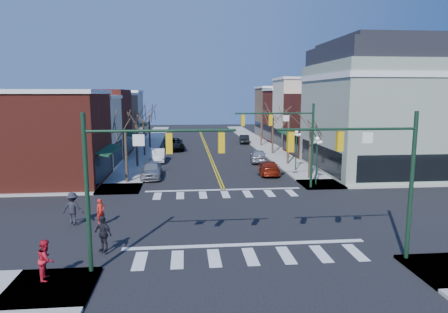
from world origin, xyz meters
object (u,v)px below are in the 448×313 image
object	(u,v)px
car_left_mid	(158,155)
lamppost_midblock	(296,143)
car_right_near	(269,168)
car_right_mid	(258,156)
pedestrian_dark_a	(103,233)
pedestrian_dark_b	(73,208)
pedestrian_red_a	(101,211)
pedestrian_red_b	(46,259)
car_left_far	(174,144)
lamppost_corner	(317,152)
car_right_far	(244,139)
victorian_corner	(378,107)
car_left_near	(152,170)

from	to	relation	value
car_left_mid	lamppost_midblock	bearing A→B (deg)	-28.17
lamppost_midblock	car_right_near	distance (m)	4.02
car_right_mid	pedestrian_dark_a	xyz separation A→B (m)	(-12.67, -26.03, 0.31)
pedestrian_dark_b	pedestrian_red_a	bearing A→B (deg)	-179.25
car_right_mid	pedestrian_dark_b	distance (m)	26.36
lamppost_midblock	pedestrian_red_b	xyz separation A→B (m)	(-17.29, -23.02, -1.94)
car_left_far	pedestrian_dark_a	distance (m)	37.54
lamppost_corner	lamppost_midblock	world-z (taller)	same
car_right_far	pedestrian_dark_b	bearing A→B (deg)	73.13
car_right_near	pedestrian_red_a	size ratio (longest dim) A/B	3.06
victorian_corner	pedestrian_red_a	bearing A→B (deg)	-148.56
car_left_mid	pedestrian_red_a	bearing A→B (deg)	-95.99
car_left_mid	car_left_far	bearing A→B (deg)	79.59
car_right_mid	lamppost_corner	bearing A→B (deg)	110.77
car_left_far	pedestrian_red_b	size ratio (longest dim) A/B	3.49
lamppost_corner	pedestrian_dark_a	size ratio (longest dim) A/B	2.35
pedestrian_dark_b	car_left_near	bearing A→B (deg)	-98.49
lamppost_midblock	car_right_mid	size ratio (longest dim) A/B	0.96
lamppost_midblock	car_left_far	world-z (taller)	lamppost_midblock
pedestrian_dark_b	lamppost_corner	bearing A→B (deg)	-147.30
car_right_near	car_left_near	bearing A→B (deg)	10.54
car_right_far	pedestrian_red_b	world-z (taller)	pedestrian_red_b
car_left_near	car_left_mid	size ratio (longest dim) A/B	1.01
lamppost_midblock	car_right_mid	distance (m)	6.90
car_right_far	pedestrian_red_a	xyz separation A→B (m)	(-14.72, -39.87, 0.21)
car_left_mid	car_right_mid	distance (m)	11.87
lamppost_corner	pedestrian_dark_b	bearing A→B (deg)	-153.66
lamppost_corner	pedestrian_dark_a	bearing A→B (deg)	-138.66
victorian_corner	lamppost_midblock	xyz separation A→B (m)	(-8.30, 0.50, -3.70)
car_left_near	pedestrian_dark_b	xyz separation A→B (m)	(-3.61, -13.62, 0.32)
car_right_far	pedestrian_red_a	world-z (taller)	pedestrian_red_a
lamppost_midblock	car_right_far	distance (m)	24.36
car_left_far	pedestrian_red_b	xyz separation A→B (m)	(-4.29, -40.35, 0.18)
car_left_far	car_right_near	bearing A→B (deg)	-65.16
car_right_near	pedestrian_red_a	world-z (taller)	pedestrian_red_a
car_right_near	pedestrian_dark_a	xyz separation A→B (m)	(-12.44, -18.87, 0.39)
car_left_near	car_right_near	distance (m)	11.54
victorian_corner	lamppost_midblock	size ratio (longest dim) A/B	3.29
victorian_corner	car_left_near	xyz separation A→B (m)	(-22.89, -1.39, -5.86)
car_left_mid	car_right_mid	world-z (taller)	car_left_mid
victorian_corner	pedestrian_dark_b	xyz separation A→B (m)	(-26.50, -15.01, -5.54)
victorian_corner	car_right_mid	world-z (taller)	victorian_corner
car_left_mid	pedestrian_dark_a	distance (m)	27.57
lamppost_midblock	car_left_mid	bearing A→B (deg)	153.06
victorian_corner	car_left_far	xyz separation A→B (m)	(-21.30, 17.82, -5.81)
lamppost_corner	lamppost_midblock	xyz separation A→B (m)	(0.00, 6.50, 0.00)
pedestrian_red_b	lamppost_midblock	bearing A→B (deg)	-44.34
car_left_mid	car_left_far	distance (m)	10.03
car_right_near	pedestrian_red_b	world-z (taller)	pedestrian_red_b
car_left_mid	car_right_far	size ratio (longest dim) A/B	1.09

